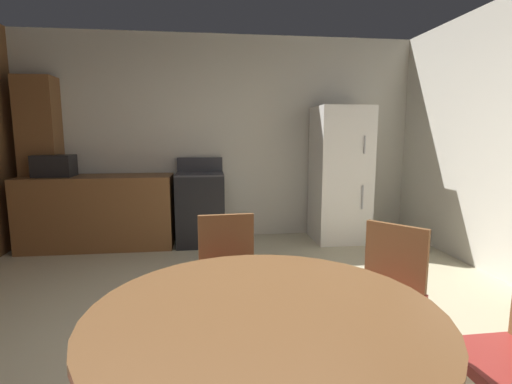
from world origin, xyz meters
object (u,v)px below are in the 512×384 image
Objects in this scene: dining_table at (265,347)px; chair_north at (229,272)px; refrigerator at (340,175)px; chair_northeast at (386,288)px; oven_range at (200,208)px; microwave at (54,166)px.

chair_north is at bearing 94.01° from dining_table.
chair_northeast is at bearing -103.89° from refrigerator.
chair_north reaches higher than dining_table.
chair_northeast is at bearing 63.29° from chair_north.
oven_range is 0.62× the size of refrigerator.
chair_north is (-0.92, 0.38, 0.00)m from chair_northeast.
microwave is (-1.74, -0.00, 0.56)m from oven_range.
chair_north is at bearing -84.71° from oven_range.
refrigerator is 2.02× the size of chair_north.
oven_range is 1.83m from microwave.
chair_northeast is (-0.69, -2.78, -0.38)m from refrigerator.
chair_northeast is (2.88, -2.83, -0.53)m from microwave.
refrigerator reaches higher than chair_north.
refrigerator is 3.57m from microwave.
oven_range reaches higher than dining_table.
microwave is 4.07m from chair_northeast.
microwave is at bearing -85.03° from chair_northeast.
microwave is 3.18m from chair_north.
dining_table is 1.11m from chair_north.
chair_north is at bearing -123.87° from refrigerator.
chair_north is (0.23, -2.44, 0.03)m from oven_range.
refrigerator is 3.82m from dining_table.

